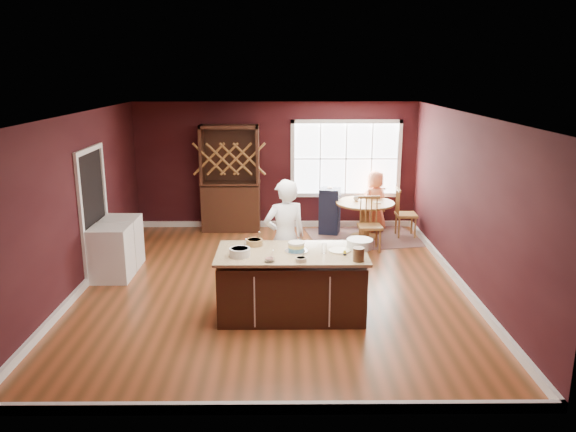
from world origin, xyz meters
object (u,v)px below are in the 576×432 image
object	(u,v)px
kitchen_island	(292,285)
high_chair	(330,210)
dining_table	(365,212)
layer_cake	(296,247)
toddler	(327,195)
chair_south	(370,224)
chair_east	(406,212)
dryer	(122,242)
hutch	(230,179)
baker	(285,238)
washer	(111,253)
seated_woman	(375,202)
chair_north	(374,207)

from	to	relation	value
kitchen_island	high_chair	world-z (taller)	high_chair
dining_table	layer_cake	distance (m)	4.00
toddler	kitchen_island	bearing A→B (deg)	-101.01
chair_south	kitchen_island	bearing A→B (deg)	-119.64
chair_east	dryer	distance (m)	5.60
high_chair	hutch	distance (m)	2.19
baker	washer	xyz separation A→B (m)	(-2.83, 0.66, -0.45)
baker	chair_south	world-z (taller)	baker
high_chair	baker	bearing A→B (deg)	-92.66
chair_south	washer	distance (m)	4.69
chair_south	dryer	world-z (taller)	chair_south
seated_woman	hutch	distance (m)	3.08
dining_table	baker	world-z (taller)	baker
layer_cake	dryer	distance (m)	3.63
chair_north	high_chair	distance (m)	1.07
kitchen_island	seated_woman	distance (m)	4.55
chair_east	chair_south	distance (m)	1.26
dining_table	washer	size ratio (longest dim) A/B	1.34
kitchen_island	chair_east	size ratio (longest dim) A/B	2.00
baker	chair_south	distance (m)	2.72
kitchen_island	chair_south	xyz separation A→B (m)	(1.52, 2.88, 0.08)
layer_cake	baker	bearing A→B (deg)	102.46
seated_woman	dryer	size ratio (longest dim) A/B	1.48
toddler	hutch	bearing A→B (deg)	172.60
chair_north	washer	bearing A→B (deg)	27.62
dining_table	hutch	size ratio (longest dim) A/B	0.53
chair_south	dryer	bearing A→B (deg)	-170.85
toddler	washer	bearing A→B (deg)	-144.15
chair_south	hutch	world-z (taller)	hutch
chair_south	dining_table	bearing A→B (deg)	87.08
layer_cake	toddler	size ratio (longest dim) A/B	1.23
chair_east	hutch	world-z (taller)	hutch
chair_south	high_chair	size ratio (longest dim) A/B	1.04
layer_cake	seated_woman	size ratio (longest dim) A/B	0.24
kitchen_island	dryer	distance (m)	3.55
chair_north	hutch	size ratio (longest dim) A/B	0.42
toddler	chair_north	bearing A→B (deg)	20.45
seated_woman	dryer	bearing A→B (deg)	-11.24
chair_north	high_chair	bearing A→B (deg)	17.10
kitchen_island	high_chair	bearing A→B (deg)	78.08
chair_east	high_chair	size ratio (longest dim) A/B	1.03
dryer	chair_north	bearing A→B (deg)	27.05
chair_east	dryer	bearing A→B (deg)	108.74
high_chair	dryer	world-z (taller)	high_chair
baker	kitchen_island	bearing A→B (deg)	77.69
chair_south	washer	bearing A→B (deg)	-163.14
chair_north	dryer	world-z (taller)	chair_north
dining_table	dryer	distance (m)	4.77
baker	chair_north	distance (m)	4.23
layer_cake	chair_north	size ratio (longest dim) A/B	0.34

